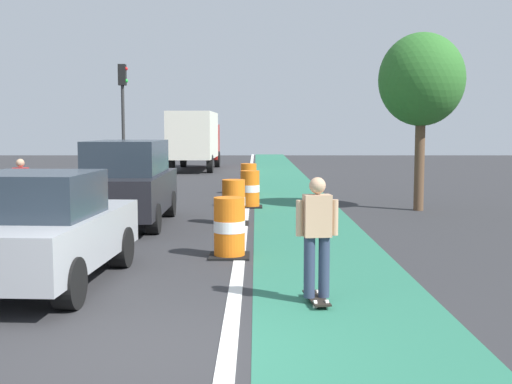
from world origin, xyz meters
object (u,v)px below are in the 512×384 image
object	(u,v)px
parked_sedan_nearest	(38,230)
skateboarder_on_lane	(314,236)
traffic_light_corner	(120,102)
traffic_barrel_mid	(231,203)
pedestrian_crossing	(18,190)
traffic_barrel_far	(246,179)
traffic_barrel_front	(226,228)
street_tree_sidewalk	(418,81)
delivery_truck_down_block	(192,137)
traffic_barrel_back	(247,189)
parked_suv_second	(125,182)

from	to	relation	value
parked_sedan_nearest	skateboarder_on_lane	bearing A→B (deg)	-13.64
traffic_light_corner	traffic_barrel_mid	bearing A→B (deg)	-67.44
skateboarder_on_lane	pedestrian_crossing	world-z (taller)	skateboarder_on_lane
traffic_barrel_far	pedestrian_crossing	size ratio (longest dim) A/B	0.68
pedestrian_crossing	parked_sedan_nearest	bearing A→B (deg)	-67.46
traffic_barrel_far	traffic_light_corner	xyz separation A→B (m)	(-5.53, 5.35, 2.97)
traffic_barrel_far	pedestrian_crossing	xyz separation A→B (m)	(-5.36, -7.52, 0.33)
parked_sedan_nearest	traffic_light_corner	world-z (taller)	traffic_light_corner
traffic_barrel_mid	traffic_barrel_far	bearing A→B (deg)	87.76
traffic_barrel_mid	pedestrian_crossing	size ratio (longest dim) A/B	0.68
traffic_barrel_front	street_tree_sidewalk	xyz separation A→B (m)	(5.13, 6.72, 3.14)
traffic_barrel_mid	pedestrian_crossing	world-z (taller)	pedestrian_crossing
delivery_truck_down_block	street_tree_sidewalk	bearing A→B (deg)	-65.81
skateboarder_on_lane	traffic_barrel_front	xyz separation A→B (m)	(-1.29, 3.10, -0.38)
traffic_barrel_back	traffic_barrel_far	distance (m)	3.88
parked_sedan_nearest	pedestrian_crossing	bearing A→B (deg)	112.54
traffic_barrel_back	pedestrian_crossing	world-z (taller)	pedestrian_crossing
traffic_barrel_back	traffic_light_corner	bearing A→B (deg)	121.29
traffic_barrel_mid	delivery_truck_down_block	size ratio (longest dim) A/B	0.14
traffic_barrel_mid	street_tree_sidewalk	xyz separation A→B (m)	(5.19, 2.66, 3.14)
traffic_barrel_back	parked_sedan_nearest	bearing A→B (deg)	-107.31
skateboarder_on_lane	traffic_barrel_back	xyz separation A→B (m)	(-0.99, 10.54, -0.38)
skateboarder_on_lane	delivery_truck_down_block	xyz separation A→B (m)	(-4.24, 27.78, 0.94)
traffic_barrel_mid	traffic_barrel_front	bearing A→B (deg)	-89.09
pedestrian_crossing	traffic_light_corner	bearing A→B (deg)	90.72
traffic_barrel_front	street_tree_sidewalk	bearing A→B (deg)	52.66
traffic_barrel_back	street_tree_sidewalk	world-z (taller)	street_tree_sidewalk
traffic_light_corner	traffic_barrel_back	bearing A→B (deg)	-58.71
parked_sedan_nearest	traffic_barrel_far	size ratio (longest dim) A/B	3.85
pedestrian_crossing	street_tree_sidewalk	distance (m)	11.04
parked_sedan_nearest	delivery_truck_down_block	distance (m)	26.84
parked_sedan_nearest	traffic_barrel_front	xyz separation A→B (m)	(2.68, 2.13, -0.30)
traffic_barrel_mid	parked_sedan_nearest	bearing A→B (deg)	-112.91
pedestrian_crossing	street_tree_sidewalk	size ratio (longest dim) A/B	0.32
parked_suv_second	traffic_barrel_front	world-z (taller)	parked_suv_second
traffic_barrel_far	traffic_barrel_front	bearing A→B (deg)	-91.11
traffic_barrel_mid	traffic_light_corner	xyz separation A→B (m)	(-5.24, 12.61, 2.97)
traffic_light_corner	parked_suv_second	bearing A→B (deg)	-78.06
skateboarder_on_lane	parked_sedan_nearest	bearing A→B (deg)	166.36
traffic_barrel_front	traffic_light_corner	xyz separation A→B (m)	(-5.31, 16.67, 2.97)
parked_sedan_nearest	traffic_light_corner	distance (m)	19.17
traffic_barrel_front	traffic_barrel_back	size ratio (longest dim) A/B	1.00
pedestrian_crossing	traffic_barrel_front	bearing A→B (deg)	-36.47
delivery_truck_down_block	parked_sedan_nearest	bearing A→B (deg)	-89.44
traffic_barrel_front	pedestrian_crossing	bearing A→B (deg)	143.53
parked_sedan_nearest	traffic_light_corner	xyz separation A→B (m)	(-2.63, 18.81, 2.67)
traffic_barrel_mid	traffic_barrel_back	size ratio (longest dim) A/B	1.00
parked_suv_second	traffic_barrel_back	bearing A→B (deg)	49.80
traffic_barrel_front	traffic_barrel_mid	bearing A→B (deg)	90.91
skateboarder_on_lane	delivery_truck_down_block	size ratio (longest dim) A/B	0.22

